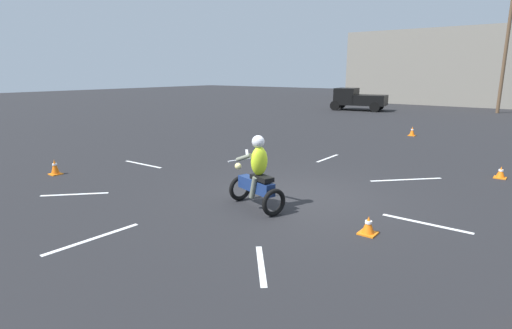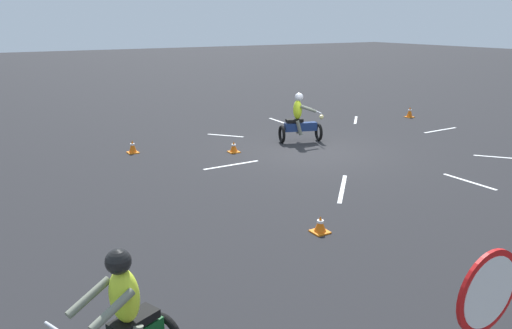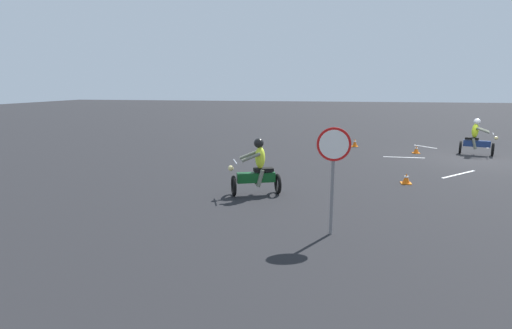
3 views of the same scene
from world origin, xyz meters
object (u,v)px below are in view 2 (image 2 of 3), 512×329
Objects in this scene: motorcycle_rider_foreground at (300,121)px; traffic_cone_mid_left at (410,112)px; motorcycle_rider_background at (120,329)px; traffic_cone_near_right at (320,225)px; stop_sign at (482,327)px; traffic_cone_near_left at (133,147)px; traffic_cone_far_right at (234,147)px.

motorcycle_rider_foreground is 3.61× the size of traffic_cone_mid_left.
traffic_cone_near_right is (-4.49, -2.22, -0.56)m from motorcycle_rider_background.
stop_sign reaches higher than traffic_cone_near_left.
traffic_cone_far_right reaches higher than traffic_cone_near_right.
traffic_cone_near_right is at bearing -115.27° from stop_sign.
traffic_cone_near_right is (-2.36, -5.00, -1.47)m from stop_sign.
traffic_cone_near_left is at bearing -1.08° from traffic_cone_mid_left.
motorcycle_rider_foreground is at bearing 10.55° from traffic_cone_mid_left.
traffic_cone_near_left is at bearing -29.54° from traffic_cone_far_right.
traffic_cone_far_right is (-5.96, -8.44, -0.56)m from motorcycle_rider_background.
traffic_cone_near_right is 0.74× the size of traffic_cone_mid_left.
stop_sign is 6.79× the size of traffic_cone_near_right.
motorcycle_rider_foreground is at bearing -66.47° from motorcycle_rider_background.
stop_sign is 11.95m from traffic_cone_far_right.
motorcycle_rider_foreground is at bearing 164.61° from traffic_cone_near_left.
motorcycle_rider_foreground is at bearing -122.58° from traffic_cone_near_right.
traffic_cone_mid_left reaches higher than traffic_cone_near_right.
motorcycle_rider_foreground is 7.51m from traffic_cone_near_right.
motorcycle_rider_foreground reaches higher than traffic_cone_far_right.
stop_sign is at bearing 64.73° from traffic_cone_near_right.
traffic_cone_near_left is 1.17× the size of traffic_cone_far_right.
traffic_cone_far_right is at bearing -103.30° from traffic_cone_near_right.
motorcycle_rider_background reaches higher than traffic_cone_mid_left.
motorcycle_rider_background is 3.61× the size of traffic_cone_mid_left.
traffic_cone_mid_left is 9.26m from traffic_cone_far_right.
motorcycle_rider_background reaches higher than traffic_cone_far_right.
motorcycle_rider_foreground is 13.02m from stop_sign.
traffic_cone_mid_left is (-6.61, -1.23, -0.50)m from motorcycle_rider_foreground.
traffic_cone_near_right is 6.40m from traffic_cone_far_right.
stop_sign is (-2.13, 2.78, 0.91)m from motorcycle_rider_background.
traffic_cone_near_left is (-3.24, -9.98, -0.53)m from motorcycle_rider_background.
traffic_cone_mid_left is 1.31× the size of traffic_cone_far_right.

